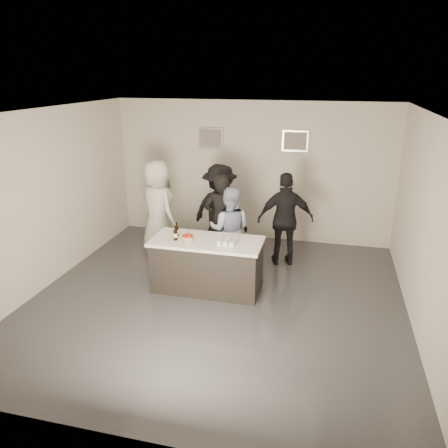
# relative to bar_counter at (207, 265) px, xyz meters

# --- Properties ---
(floor) EXTENTS (6.00, 6.00, 0.00)m
(floor) POSITION_rel_bar_counter_xyz_m (0.26, -0.34, -0.45)
(floor) COLOR #3D3D42
(floor) RESTS_ON ground
(ceiling) EXTENTS (6.00, 6.00, 0.00)m
(ceiling) POSITION_rel_bar_counter_xyz_m (0.26, -0.34, 2.55)
(ceiling) COLOR white
(wall_back) EXTENTS (6.00, 0.04, 3.00)m
(wall_back) POSITION_rel_bar_counter_xyz_m (0.26, 2.66, 1.05)
(wall_back) COLOR beige
(wall_back) RESTS_ON ground
(wall_front) EXTENTS (6.00, 0.04, 3.00)m
(wall_front) POSITION_rel_bar_counter_xyz_m (0.26, -3.34, 1.05)
(wall_front) COLOR beige
(wall_front) RESTS_ON ground
(wall_left) EXTENTS (0.04, 6.00, 3.00)m
(wall_left) POSITION_rel_bar_counter_xyz_m (-2.74, -0.34, 1.05)
(wall_left) COLOR beige
(wall_left) RESTS_ON ground
(wall_right) EXTENTS (0.04, 6.00, 3.00)m
(wall_right) POSITION_rel_bar_counter_xyz_m (3.26, -0.34, 1.05)
(wall_right) COLOR beige
(wall_right) RESTS_ON ground
(picture_left) EXTENTS (0.54, 0.04, 0.44)m
(picture_left) POSITION_rel_bar_counter_xyz_m (-0.64, 2.63, 1.75)
(picture_left) COLOR #B2B2B7
(picture_left) RESTS_ON wall_back
(picture_right) EXTENTS (0.54, 0.04, 0.44)m
(picture_right) POSITION_rel_bar_counter_xyz_m (1.16, 2.63, 1.75)
(picture_right) COLOR #B2B2B7
(picture_right) RESTS_ON wall_back
(bar_counter) EXTENTS (1.86, 0.86, 0.90)m
(bar_counter) POSITION_rel_bar_counter_xyz_m (0.00, 0.00, 0.00)
(bar_counter) COLOR white
(bar_counter) RESTS_ON ground
(cake) EXTENTS (0.20, 0.20, 0.08)m
(cake) POSITION_rel_bar_counter_xyz_m (-0.30, -0.11, 0.49)
(cake) COLOR #DF5317
(cake) RESTS_ON bar_counter
(beer_bottle_a) EXTENTS (0.07, 0.07, 0.26)m
(beer_bottle_a) POSITION_rel_bar_counter_xyz_m (-0.54, 0.06, 0.58)
(beer_bottle_a) COLOR black
(beer_bottle_a) RESTS_ON bar_counter
(beer_bottle_b) EXTENTS (0.07, 0.07, 0.26)m
(beer_bottle_b) POSITION_rel_bar_counter_xyz_m (-0.50, -0.12, 0.58)
(beer_bottle_b) COLOR black
(beer_bottle_b) RESTS_ON bar_counter
(tumbler_cluster) EXTENTS (0.30, 0.30, 0.08)m
(tumbler_cluster) POSITION_rel_bar_counter_xyz_m (0.36, -0.07, 0.49)
(tumbler_cluster) COLOR orange
(tumbler_cluster) RESTS_ON bar_counter
(candles) EXTENTS (0.24, 0.08, 0.01)m
(candles) POSITION_rel_bar_counter_xyz_m (-0.31, -0.34, 0.45)
(candles) COLOR pink
(candles) RESTS_ON bar_counter
(person_main_black) EXTENTS (0.70, 0.49, 1.81)m
(person_main_black) POSITION_rel_bar_counter_xyz_m (0.00, 0.98, 0.45)
(person_main_black) COLOR black
(person_main_black) RESTS_ON ground
(person_main_blue) EXTENTS (0.81, 0.65, 1.61)m
(person_main_blue) POSITION_rel_bar_counter_xyz_m (0.19, 0.85, 0.35)
(person_main_blue) COLOR #A5B4D7
(person_main_blue) RESTS_ON ground
(person_guest_left) EXTENTS (1.12, 1.04, 1.93)m
(person_guest_left) POSITION_rel_bar_counter_xyz_m (-1.39, 1.29, 0.51)
(person_guest_left) COLOR silver
(person_guest_left) RESTS_ON ground
(person_guest_right) EXTENTS (1.13, 0.68, 1.81)m
(person_guest_right) POSITION_rel_bar_counter_xyz_m (1.16, 1.38, 0.45)
(person_guest_right) COLOR black
(person_guest_right) RESTS_ON ground
(person_guest_back) EXTENTS (1.37, 1.05, 1.87)m
(person_guest_back) POSITION_rel_bar_counter_xyz_m (-0.16, 1.52, 0.48)
(person_guest_back) COLOR black
(person_guest_back) RESTS_ON ground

